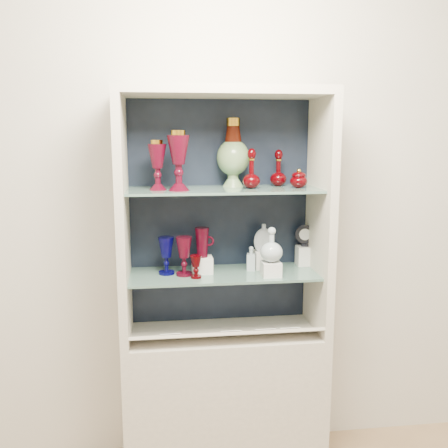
{
  "coord_description": "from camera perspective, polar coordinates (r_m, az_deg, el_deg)",
  "views": [
    {
      "loc": [
        -0.3,
        -0.82,
        1.73
      ],
      "look_at": [
        0.0,
        1.53,
        1.3
      ],
      "focal_mm": 40.0,
      "sensor_mm": 36.0,
      "label": 1
    }
  ],
  "objects": [
    {
      "name": "pedestal_lamp_right",
      "position": [
        2.32,
        -5.21,
        7.22
      ],
      "size": [
        0.11,
        0.11,
        0.28
      ],
      "primitive_type": null,
      "rotation": [
        0.0,
        0.0,
        -0.01
      ],
      "color": "#4A0617",
      "rests_on": "shelf_upper"
    },
    {
      "name": "cabinet_side_left",
      "position": [
        2.39,
        -11.48,
        0.33
      ],
      "size": [
        0.04,
        0.4,
        1.15
      ],
      "primitive_type": "cube",
      "color": "beige",
      "rests_on": "cabinet_base"
    },
    {
      "name": "label_card_1",
      "position": [
        2.43,
        -6.12,
        -12.42
      ],
      "size": [
        0.1,
        0.06,
        0.03
      ],
      "primitive_type": "cube",
      "rotation": [
        -0.44,
        0.0,
        0.0
      ],
      "color": "white",
      "rests_on": "label_ledge"
    },
    {
      "name": "label_ledge",
      "position": [
        2.45,
        0.34,
        -12.5
      ],
      "size": [
        0.92,
        0.17,
        0.09
      ],
      "primitive_type": "cube",
      "rotation": [
        -0.44,
        0.0,
        0.0
      ],
      "color": "beige",
      "rests_on": "cabinet_base"
    },
    {
      "name": "riser_cameo_medallion",
      "position": [
        2.65,
        9.16,
        -3.58
      ],
      "size": [
        0.08,
        0.08,
        0.1
      ],
      "primitive_type": "cube",
      "color": "silver",
      "rests_on": "shelf_lower"
    },
    {
      "name": "pedestal_lamp_left",
      "position": [
        2.35,
        -7.62,
        6.68
      ],
      "size": [
        0.1,
        0.1,
        0.23
      ],
      "primitive_type": null,
      "rotation": [
        0.0,
        0.0,
        0.1
      ],
      "color": "#4A0617",
      "rests_on": "shelf_upper"
    },
    {
      "name": "cobalt_goblet",
      "position": [
        2.46,
        -6.61,
        -3.62
      ],
      "size": [
        0.09,
        0.09,
        0.18
      ],
      "primitive_type": null,
      "rotation": [
        0.0,
        0.0,
        -0.25
      ],
      "color": "#060444",
      "rests_on": "shelf_lower"
    },
    {
      "name": "lidded_bowl",
      "position": [
        2.46,
        8.54,
        5.21
      ],
      "size": [
        0.09,
        0.09,
        0.1
      ],
      "primitive_type": null,
      "rotation": [
        0.0,
        0.0,
        0.08
      ],
      "color": "#420003",
      "rests_on": "shelf_upper"
    },
    {
      "name": "label_card_3",
      "position": [
        2.48,
        4.64,
        -11.94
      ],
      "size": [
        0.1,
        0.06,
        0.03
      ],
      "primitive_type": "cube",
      "rotation": [
        -0.44,
        0.0,
        0.0
      ],
      "color": "white",
      "rests_on": "label_ledge"
    },
    {
      "name": "riser_flat_flask",
      "position": [
        2.57,
        4.52,
        -4.05
      ],
      "size": [
        0.09,
        0.09,
        0.09
      ],
      "primitive_type": "cube",
      "color": "silver",
      "rests_on": "shelf_lower"
    },
    {
      "name": "clear_square_bottle",
      "position": [
        2.52,
        3.12,
        -3.93
      ],
      "size": [
        0.05,
        0.05,
        0.12
      ],
      "primitive_type": null,
      "rotation": [
        0.0,
        0.0,
        -0.2
      ],
      "color": "#A4B7BE",
      "rests_on": "shelf_lower"
    },
    {
      "name": "ruby_decanter_a",
      "position": [
        2.4,
        3.16,
        6.62
      ],
      "size": [
        0.09,
        0.09,
        0.21
      ],
      "primitive_type": null,
      "rotation": [
        0.0,
        0.0,
        -0.03
      ],
      "color": "#420003",
      "rests_on": "shelf_upper"
    },
    {
      "name": "riser_clear_round_decanter",
      "position": [
        2.43,
        5.4,
        -5.13
      ],
      "size": [
        0.09,
        0.09,
        0.07
      ],
      "primitive_type": "cube",
      "color": "silver",
      "rests_on": "shelf_lower"
    },
    {
      "name": "cabinet_side_right",
      "position": [
        2.51,
        10.93,
        0.81
      ],
      "size": [
        0.04,
        0.4,
        1.15
      ],
      "primitive_type": "cube",
      "color": "beige",
      "rests_on": "cabinet_base"
    },
    {
      "name": "enamel_urn",
      "position": [
        2.49,
        1.04,
        8.16
      ],
      "size": [
        0.19,
        0.19,
        0.34
      ],
      "primitive_type": null,
      "rotation": [
        0.0,
        0.0,
        -0.17
      ],
      "color": "#094C22",
      "rests_on": "shelf_upper"
    },
    {
      "name": "cabinet_top_cap",
      "position": [
        2.38,
        0.0,
        14.87
      ],
      "size": [
        1.0,
        0.4,
        0.04
      ],
      "primitive_type": "cube",
      "color": "beige",
      "rests_on": "cabinet_side_left"
    },
    {
      "name": "cameo_medallion",
      "position": [
        2.63,
        9.22,
        -1.28
      ],
      "size": [
        0.1,
        0.05,
        0.12
      ],
      "primitive_type": null,
      "rotation": [
        0.0,
        0.0,
        -0.14
      ],
      "color": "black",
      "rests_on": "riser_cameo_medallion"
    },
    {
      "name": "cabinet_base",
      "position": [
        2.73,
        0.0,
        -19.47
      ],
      "size": [
        1.0,
        0.4,
        0.75
      ],
      "primitive_type": "cube",
      "color": "beige",
      "rests_on": "ground"
    },
    {
      "name": "ruby_decanter_b",
      "position": [
        2.52,
        6.24,
        6.51
      ],
      "size": [
        0.09,
        0.09,
        0.19
      ],
      "primitive_type": null,
      "rotation": [
        0.0,
        0.0,
        -0.11
      ],
      "color": "#420003",
      "rests_on": "shelf_upper"
    },
    {
      "name": "wall_back",
      "position": [
        2.61,
        -0.62,
        3.02
      ],
      "size": [
        3.5,
        0.02,
        2.8
      ],
      "primitive_type": "cube",
      "color": "white",
      "rests_on": "ground"
    },
    {
      "name": "shelf_lower",
      "position": [
        2.49,
        -0.06,
        -5.73
      ],
      "size": [
        0.92,
        0.34,
        0.01
      ],
      "primitive_type": "cube",
      "color": "slate",
      "rests_on": "cabinet_side_left"
    },
    {
      "name": "label_card_2",
      "position": [
        2.45,
        0.72,
        -12.16
      ],
      "size": [
        0.1,
        0.06,
        0.03
      ],
      "primitive_type": "cube",
      "rotation": [
        -0.44,
        0.0,
        0.0
      ],
      "color": "white",
      "rests_on": "label_ledge"
    },
    {
      "name": "clear_round_decanter",
      "position": [
        2.41,
        5.45,
        -2.46
      ],
      "size": [
        0.14,
        0.14,
        0.16
      ],
      "primitive_type": null,
      "rotation": [
        0.0,
        0.0,
        0.38
      ],
      "color": "#A4B7BE",
      "rests_on": "riser_clear_round_decanter"
    },
    {
      "name": "riser_ruby_pitcher",
      "position": [
        2.48,
        -2.5,
        -4.66
      ],
      "size": [
        0.1,
        0.1,
        0.08
      ],
      "primitive_type": "cube",
      "color": "silver",
      "rests_on": "shelf_lower"
    },
    {
      "name": "label_card_0",
      "position": [
        2.5,
        7.38,
        -11.74
      ],
      "size": [
        0.1,
        0.06,
        0.03
      ],
      "primitive_type": "cube",
      "rotation": [
        -0.44,
        0.0,
        0.0
      ],
      "color": "white",
      "rests_on": "label_ledge"
    },
    {
      "name": "shelf_upper",
      "position": [
        2.4,
        -0.06,
        3.93
      ],
      "size": [
        0.92,
        0.34,
        0.01
      ],
      "primitive_type": "cube",
      "color": "slate",
      "rests_on": "cabinet_side_left"
    },
    {
      "name": "flat_flask",
      "position": [
        2.54,
        4.55,
        -1.5
      ],
      "size": [
        0.11,
        0.05,
        0.14
      ],
      "primitive_type": null,
      "rotation": [
        0.0,
        0.0,
        0.09
      ],
      "color": "#A9B3BB",
      "rests_on": "riser_flat_flask"
    },
    {
      "name": "cabinet_back_panel",
      "position": [
        2.59,
        -0.54,
        1.29
      ],
      "size": [
        0.98,
        0.02,
        1.15
      ],
      "primitive_type": "cube",
      "color": "black",
      "rests_on": "cabinet_base"
    },
    {
      "name": "ruby_goblet_tall",
      "position": [
        2.43,
        -4.59,
        -3.69
      ],
      "size": [
        0.09,
        0.09,
        0.19
      ],
      "primitive_type": null,
      "rotation": [
        0.0,
        0.0,
        -0.18
      ],
      "color": "#4A0617",
      "rests_on": "shelf_lower"
    },
    {
      "name": "ruby_pitcher",
      "position": [
        2.46,
        -2.52,
        -2.11
      ],
      "size": [
        0.12,
        0.1,
        0.15
      ],
      "primitive_type": null,
      "rotation": [
        0.0,
        0.0,
        -0.26
      ],
      "color": "#4A0617",
      "rests_on": "riser_ruby_pitcher"
    },
    {
      "name": "ruby_goblet_small",
      "position": [
        2.39,
        -3.22,
        -4.9
      ],
      "size": [
        0.07,
        0.07,
        0.11
      ],
      "primitive_type": null,
      "rotation": [
        0.0,
        0.0,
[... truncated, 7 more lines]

